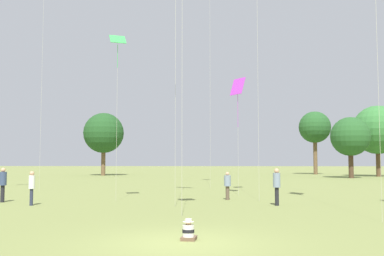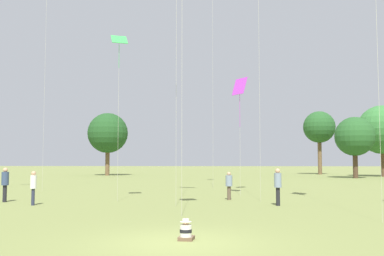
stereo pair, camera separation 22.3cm
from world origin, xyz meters
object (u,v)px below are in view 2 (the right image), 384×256
person_standing_0 (5,182)px  kite_7 (240,89)px  person_standing_3 (229,183)px  person_standing_4 (33,184)px  person_standing_2 (278,183)px  distant_tree_1 (319,128)px  distant_tree_2 (382,130)px  distant_tree_3 (108,133)px  seated_toddler (186,231)px  distant_tree_0 (355,137)px  kite_5 (119,45)px

person_standing_0 → kite_7: 14.61m
person_standing_3 → person_standing_4: bearing=-81.9°
kite_7 → person_standing_2: bearing=22.3°
person_standing_4 → distant_tree_1: bearing=-136.4°
person_standing_3 → distant_tree_2: bearing=137.2°
person_standing_3 → distant_tree_1: distant_tree_1 is taller
person_standing_3 → distant_tree_3: bearing=-169.0°
seated_toddler → kite_7: kite_7 is taller
seated_toddler → distant_tree_2: bearing=71.7°
seated_toddler → distant_tree_0: 46.86m
person_standing_4 → kite_7: bearing=-167.2°
person_standing_3 → distant_tree_0: 34.81m
person_standing_0 → distant_tree_3: 40.73m
distant_tree_0 → distant_tree_3: (-32.38, 7.67, 0.99)m
kite_7 → distant_tree_0: size_ratio=0.99×
kite_7 → distant_tree_2: size_ratio=0.78×
kite_5 → distant_tree_3: kite_5 is taller
kite_5 → distant_tree_3: 40.84m
kite_7 → distant_tree_0: 31.58m
person_standing_2 → distant_tree_0: (13.82, 33.60, 3.97)m
seated_toddler → person_standing_4: bearing=138.7°
person_standing_3 → distant_tree_1: size_ratio=0.16×
seated_toddler → distant_tree_1: (16.58, 57.42, 6.95)m
person_standing_4 → distant_tree_2: bearing=-147.5°
distant_tree_0 → distant_tree_1: size_ratio=0.77×
distant_tree_0 → distant_tree_1: (-1.03, 14.26, 2.15)m
kite_5 → distant_tree_1: bearing=88.9°
person_standing_2 → distant_tree_1: bearing=-122.6°
person_standing_2 → kite_7: 8.36m
kite_5 → distant_tree_2: size_ratio=0.95×
person_standing_0 → person_standing_2: (14.06, -1.09, 0.00)m
person_standing_2 → distant_tree_3: 45.52m
distant_tree_0 → distant_tree_2: (5.22, 5.29, 1.17)m
seated_toddler → person_standing_0: size_ratio=0.33×
seated_toddler → person_standing_2: size_ratio=0.33×
person_standing_0 → distant_tree_1: distant_tree_1 is taller
person_standing_4 → distant_tree_3: 42.60m
seated_toddler → distant_tree_1: size_ratio=0.06×
kite_7 → person_standing_3: bearing=-6.1°
person_standing_0 → distant_tree_0: (27.89, 32.51, 3.97)m
person_standing_4 → distant_tree_0: size_ratio=0.22×
person_standing_4 → person_standing_0: bearing=-55.5°
person_standing_3 → distant_tree_2: distant_tree_2 is taller
person_standing_2 → kite_7: size_ratio=0.24×
person_standing_0 → person_standing_4: person_standing_0 is taller
kite_5 → distant_tree_2: distant_tree_2 is taller
seated_toddler → kite_7: bearing=88.6°
person_standing_3 → distant_tree_0: (16.10, 30.58, 4.14)m
distant_tree_0 → kite_7: bearing=-119.1°
person_standing_3 → distant_tree_0: distant_tree_0 is taller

